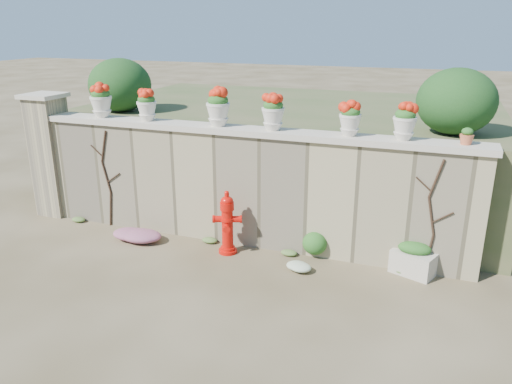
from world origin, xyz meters
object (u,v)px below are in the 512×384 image
at_px(fire_hydrant, 227,222).
at_px(planter_box, 413,259).
at_px(terracotta_pot, 467,137).
at_px(urn_pot_0, 101,101).

relative_size(fire_hydrant, planter_box, 1.51).
bearing_deg(terracotta_pot, urn_pot_0, 180.00).
bearing_deg(fire_hydrant, terracotta_pot, -10.74).
bearing_deg(planter_box, urn_pot_0, -161.41).
xyz_separation_m(urn_pot_0, terracotta_pot, (6.37, -0.00, -0.20)).
relative_size(planter_box, urn_pot_0, 1.18).
bearing_deg(planter_box, fire_hydrant, -153.36).
distance_m(fire_hydrant, terracotta_pot, 4.00).
height_order(urn_pot_0, terracotta_pot, urn_pot_0).
bearing_deg(terracotta_pot, planter_box, -155.21).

